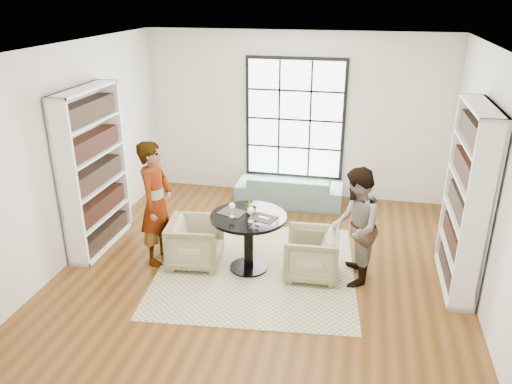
% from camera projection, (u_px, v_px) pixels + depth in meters
% --- Properties ---
extents(ground, '(6.00, 6.00, 0.00)m').
position_uv_depth(ground, '(261.00, 272.00, 6.92)').
color(ground, brown).
extents(room_shell, '(6.00, 6.01, 6.00)m').
position_uv_depth(room_shell, '(270.00, 174.00, 6.94)').
color(room_shell, silver).
rests_on(room_shell, ground).
extents(rug, '(2.96, 2.96, 0.01)m').
position_uv_depth(rug, '(256.00, 269.00, 7.00)').
color(rug, '#C0BB90').
rests_on(rug, ground).
extents(pedestal_table, '(1.04, 1.04, 0.82)m').
position_uv_depth(pedestal_table, '(249.00, 231.00, 6.79)').
color(pedestal_table, black).
rests_on(pedestal_table, ground).
extents(sofa, '(1.91, 0.76, 0.55)m').
position_uv_depth(sofa, '(290.00, 189.00, 9.03)').
color(sofa, slate).
rests_on(sofa, ground).
extents(armchair_left, '(0.82, 0.80, 0.67)m').
position_uv_depth(armchair_left, '(196.00, 242.00, 7.02)').
color(armchair_left, tan).
rests_on(armchair_left, ground).
extents(armchair_right, '(0.76, 0.74, 0.65)m').
position_uv_depth(armchair_right, '(311.00, 254.00, 6.73)').
color(armchair_right, tan).
rests_on(armchair_right, ground).
extents(person_left, '(0.45, 0.66, 1.78)m').
position_uv_depth(person_left, '(156.00, 203.00, 6.92)').
color(person_left, gray).
rests_on(person_left, ground).
extents(person_right, '(0.64, 0.80, 1.59)m').
position_uv_depth(person_right, '(355.00, 227.00, 6.44)').
color(person_right, gray).
rests_on(person_right, ground).
extents(placemat_left, '(0.40, 0.35, 0.01)m').
position_uv_depth(placemat_left, '(232.00, 212.00, 6.79)').
color(placemat_left, '#292624').
rests_on(placemat_left, pedestal_table).
extents(placemat_right, '(0.40, 0.35, 0.01)m').
position_uv_depth(placemat_right, '(263.00, 218.00, 6.63)').
color(placemat_right, '#292624').
rests_on(placemat_right, pedestal_table).
extents(cutlery_left, '(0.20, 0.25, 0.01)m').
position_uv_depth(cutlery_left, '(232.00, 212.00, 6.79)').
color(cutlery_left, '#BBBBC0').
rests_on(cutlery_left, placemat_left).
extents(cutlery_right, '(0.20, 0.25, 0.01)m').
position_uv_depth(cutlery_right, '(263.00, 217.00, 6.62)').
color(cutlery_right, '#BBBBC0').
rests_on(cutlery_right, placemat_right).
extents(wine_glass_left, '(0.09, 0.09, 0.20)m').
position_uv_depth(wine_glass_left, '(232.00, 207.00, 6.61)').
color(wine_glass_left, silver).
rests_on(wine_glass_left, pedestal_table).
extents(wine_glass_right, '(0.10, 0.10, 0.21)m').
position_uv_depth(wine_glass_right, '(251.00, 211.00, 6.47)').
color(wine_glass_right, silver).
rests_on(wine_glass_right, pedestal_table).
extents(flower_centerpiece, '(0.25, 0.23, 0.23)m').
position_uv_depth(flower_centerpiece, '(252.00, 206.00, 6.71)').
color(flower_centerpiece, gray).
rests_on(flower_centerpiece, pedestal_table).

